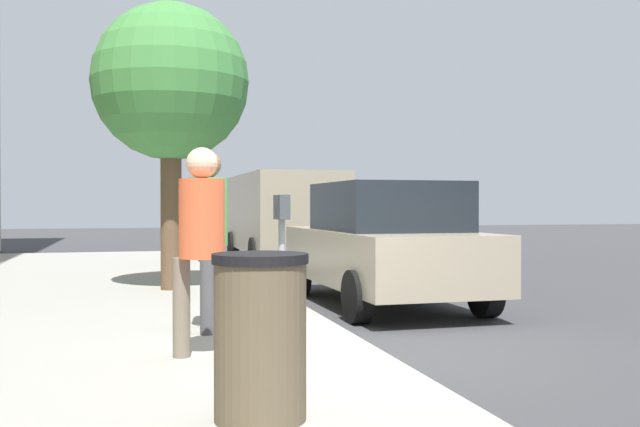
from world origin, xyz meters
TOP-DOWN VIEW (x-y plane):
  - ground_plane at (0.00, 0.00)m, footprint 80.00×80.00m
  - sidewalk_slab at (0.00, 3.00)m, footprint 28.00×6.00m
  - parking_meter at (0.68, 0.63)m, footprint 0.36×0.12m
  - pedestrian_at_meter at (0.72, 1.41)m, footprint 0.55×0.41m
  - pedestrian_bystander at (-0.61, 1.59)m, footprint 0.39×0.48m
  - parked_sedan_near at (3.01, -1.35)m, footprint 4.43×2.03m
  - parked_van_far at (10.17, -1.35)m, footprint 5.21×2.13m
  - street_tree at (4.55, 1.58)m, footprint 2.41×2.41m
  - traffic_signal at (9.97, 0.52)m, footprint 0.24×0.44m
  - trash_bin at (-2.44, 1.42)m, footprint 0.59×0.59m

SIDE VIEW (x-z plane):
  - ground_plane at x=0.00m, z-range 0.00..0.00m
  - sidewalk_slab at x=0.00m, z-range 0.00..0.15m
  - trash_bin at x=-2.44m, z-range 0.15..1.16m
  - parked_sedan_near at x=3.01m, z-range 0.01..1.78m
  - parking_meter at x=0.68m, z-range 0.46..1.87m
  - pedestrian_bystander at x=-0.61m, z-range 0.32..2.11m
  - parked_van_far at x=10.17m, z-range 0.17..2.35m
  - pedestrian_at_meter at x=0.72m, z-range 0.33..2.19m
  - traffic_signal at x=9.97m, z-range 0.78..4.38m
  - street_tree at x=4.55m, z-range 1.11..5.52m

